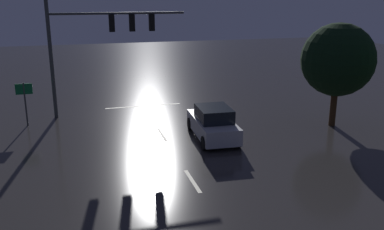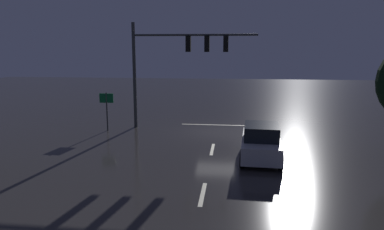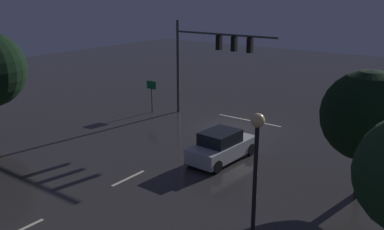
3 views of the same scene
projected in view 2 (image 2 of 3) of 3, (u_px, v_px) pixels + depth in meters
name	position (u px, v px, depth m)	size (l,w,h in m)	color
ground_plane	(216.00, 132.00, 23.12)	(80.00, 80.00, 0.00)	#2D2B2B
traffic_signal_assembly	(178.00, 54.00, 23.49)	(8.12, 0.47, 6.91)	#383A3D
lane_dash_far	(212.00, 149.00, 19.22)	(2.20, 0.16, 0.01)	beige
lane_dash_mid	(203.00, 194.00, 13.36)	(2.20, 0.16, 0.01)	beige
stop_bar	(218.00, 125.00, 25.24)	(5.00, 0.16, 0.01)	beige
car_approaching	(261.00, 142.00, 17.57)	(2.10, 4.45, 1.70)	#B7B7BC
route_sign	(107.00, 103.00, 23.26)	(0.90, 0.09, 2.47)	#383A3D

